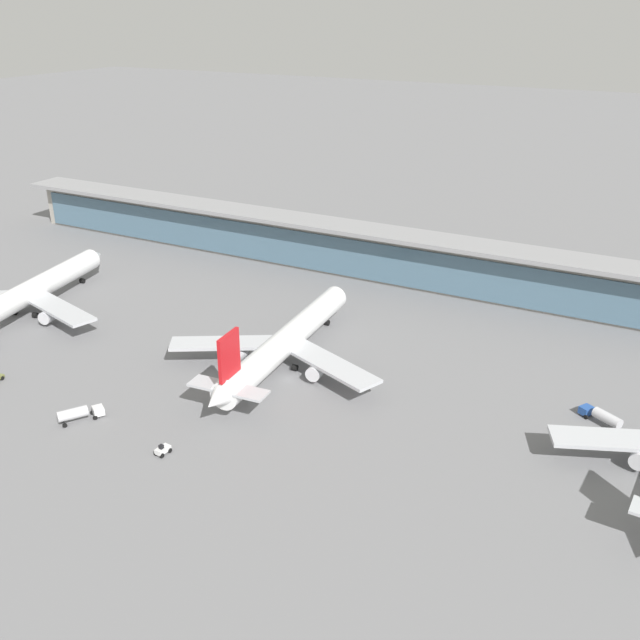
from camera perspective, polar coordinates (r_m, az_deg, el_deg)
The scene contains 7 objects.
ground_plane at distance 155.25m, azimuth -2.60°, elevation -4.68°, with size 1200.00×1200.00×0.00m, color slate.
airliner_left_stand at distance 199.55m, azimuth -22.23°, elevation 1.91°, with size 49.59×65.25×17.45m.
airliner_centre_stand at distance 158.80m, azimuth -2.81°, elevation -1.77°, with size 50.29×65.56×17.45m.
service_truck_near_nose_blue at distance 148.80m, azimuth 21.43°, elevation -7.10°, with size 8.56×6.28×2.95m.
service_truck_under_wing_white at distance 147.20m, azimuth -18.55°, elevation -6.99°, with size 6.54×8.45×2.95m.
service_truck_mid_apron_white at distance 133.69m, azimuth -12.32°, elevation -10.00°, with size 1.98×3.02×2.05m.
terminal_building at distance 206.43m, azimuth 6.63°, elevation 4.98°, with size 277.65×12.80×15.20m.
Camera 1 is at (70.12, -116.97, 74.17)m, focal length 40.48 mm.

